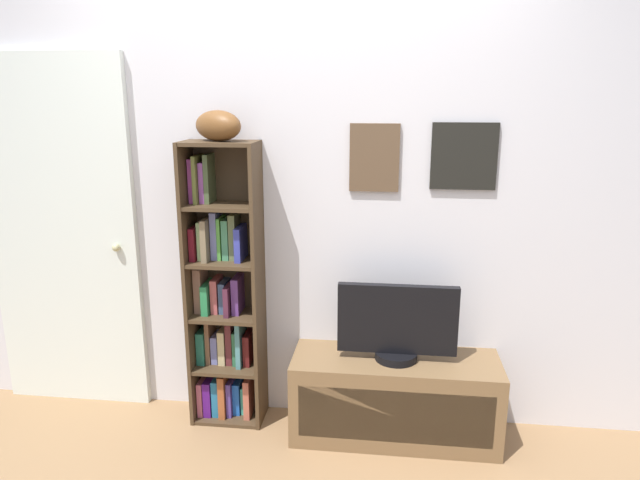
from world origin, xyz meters
The scene contains 6 objects.
back_wall centered at (0.00, 1.13, 1.21)m, with size 4.80×0.08×2.41m.
bookshelf centered at (-0.39, 1.01, 0.69)m, with size 0.39×0.25×1.56m.
football centered at (-0.37, 0.98, 1.63)m, with size 0.28×0.15×0.15m, color brown.
tv_stand centered at (0.56, 0.90, 0.22)m, with size 1.08×0.39×0.45m.
television centered at (0.56, 0.90, 0.64)m, with size 0.61×0.22×0.41m.
door centered at (-1.33, 1.08, 1.00)m, with size 0.87×0.09×2.01m.
Camera 1 is at (0.49, -1.85, 1.79)m, focal length 31.97 mm.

